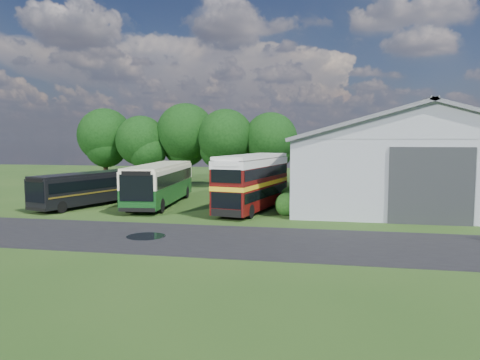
% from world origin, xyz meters
% --- Properties ---
extents(ground, '(120.00, 120.00, 0.00)m').
position_xyz_m(ground, '(0.00, 0.00, 0.00)').
color(ground, '#1E3E13').
rests_on(ground, ground).
extents(asphalt_road, '(60.00, 8.00, 0.02)m').
position_xyz_m(asphalt_road, '(3.00, -3.00, 0.00)').
color(asphalt_road, black).
rests_on(asphalt_road, ground).
extents(puddle, '(2.20, 2.20, 0.01)m').
position_xyz_m(puddle, '(-1.50, -3.00, 0.00)').
color(puddle, black).
rests_on(puddle, ground).
extents(storage_shed, '(18.80, 24.80, 8.15)m').
position_xyz_m(storage_shed, '(15.00, 15.98, 4.17)').
color(storage_shed, gray).
rests_on(storage_shed, ground).
extents(tree_left_a, '(6.46, 6.46, 9.12)m').
position_xyz_m(tree_left_a, '(-18.00, 24.50, 5.87)').
color(tree_left_a, black).
rests_on(tree_left_a, ground).
extents(tree_left_b, '(5.78, 5.78, 8.16)m').
position_xyz_m(tree_left_b, '(-13.00, 23.50, 5.25)').
color(tree_left_b, black).
rests_on(tree_left_b, ground).
extents(tree_mid, '(6.80, 6.80, 9.60)m').
position_xyz_m(tree_mid, '(-8.00, 24.80, 6.18)').
color(tree_mid, black).
rests_on(tree_mid, ground).
extents(tree_right_a, '(6.26, 6.26, 8.83)m').
position_xyz_m(tree_right_a, '(-3.00, 23.80, 5.69)').
color(tree_right_a, black).
rests_on(tree_right_a, ground).
extents(tree_right_b, '(5.98, 5.98, 8.45)m').
position_xyz_m(tree_right_b, '(2.00, 24.60, 5.44)').
color(tree_right_b, black).
rests_on(tree_right_b, ground).
extents(shrub_front, '(1.70, 1.70, 1.70)m').
position_xyz_m(shrub_front, '(5.60, 6.00, 0.00)').
color(shrub_front, '#194714').
rests_on(shrub_front, ground).
extents(shrub_mid, '(1.60, 1.60, 1.60)m').
position_xyz_m(shrub_mid, '(5.60, 8.00, 0.00)').
color(shrub_mid, '#194714').
rests_on(shrub_mid, ground).
extents(shrub_back, '(1.80, 1.80, 1.80)m').
position_xyz_m(shrub_back, '(5.60, 10.00, 0.00)').
color(shrub_back, '#194714').
rests_on(shrub_back, ground).
extents(bus_green_single, '(3.97, 12.51, 3.39)m').
position_xyz_m(bus_green_single, '(-5.29, 9.26, 1.81)').
color(bus_green_single, black).
rests_on(bus_green_single, ground).
extents(bus_maroon_double, '(4.45, 10.30, 4.30)m').
position_xyz_m(bus_maroon_double, '(2.83, 7.56, 2.14)').
color(bus_maroon_double, black).
rests_on(bus_maroon_double, ground).
extents(bus_dark_single, '(5.20, 10.22, 2.75)m').
position_xyz_m(bus_dark_single, '(-10.83, 7.30, 1.47)').
color(bus_dark_single, black).
rests_on(bus_dark_single, ground).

